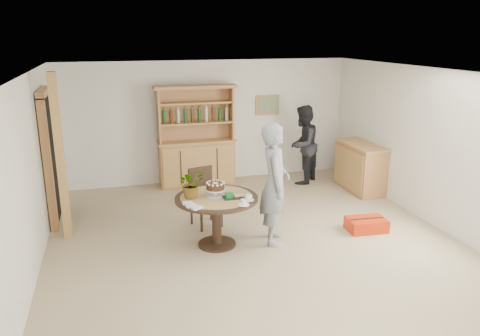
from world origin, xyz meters
name	(u,v)px	position (x,y,z in m)	size (l,w,h in m)	color
ground	(259,248)	(0.00, 0.00, 0.00)	(7.00, 7.00, 0.00)	tan
room_shell	(261,131)	(0.00, 0.01, 1.74)	(6.04, 7.04, 2.52)	white
doorway	(50,156)	(-2.93, 2.00, 1.11)	(0.13, 1.10, 2.18)	black
pine_post	(60,158)	(-2.70, 1.20, 1.25)	(0.12, 0.12, 2.50)	tan
hutch	(196,152)	(-0.30, 3.24, 0.69)	(1.62, 0.54, 2.04)	tan
sideboard	(360,167)	(2.74, 2.00, 0.47)	(0.54, 1.26, 0.94)	tan
dining_table	(216,207)	(-0.57, 0.29, 0.60)	(1.20, 1.20, 0.76)	black
dining_chair	(204,193)	(-0.59, 1.12, 0.54)	(0.52, 0.52, 0.95)	black
birthday_cake	(215,187)	(-0.57, 0.34, 0.88)	(0.30, 0.30, 0.20)	white
flower_vase	(191,183)	(-0.92, 0.34, 0.97)	(0.38, 0.33, 0.42)	#3F7233
gift_tray	(233,196)	(-0.35, 0.17, 0.79)	(0.30, 0.20, 0.08)	black
coffee_cup_a	(249,198)	(-0.17, 0.01, 0.80)	(0.15, 0.15, 0.09)	white
coffee_cup_b	(244,203)	(-0.29, -0.16, 0.79)	(0.15, 0.15, 0.08)	white
napkins	(192,206)	(-0.98, -0.02, 0.77)	(0.24, 0.33, 0.03)	white
teen_boy	(275,184)	(0.28, 0.19, 0.90)	(0.66, 0.43, 1.81)	gray
adult_person	(303,145)	(1.83, 2.75, 0.81)	(0.79, 0.61, 1.62)	black
red_suitcase	(366,224)	(1.83, 0.16, 0.10)	(0.63, 0.44, 0.21)	red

